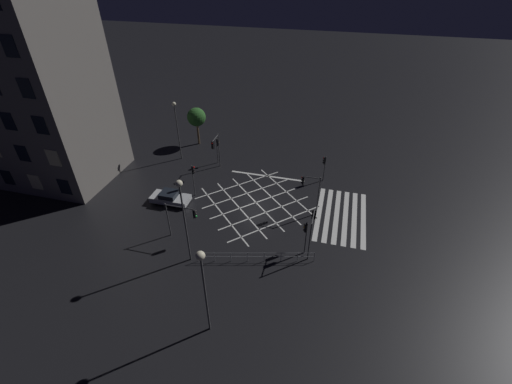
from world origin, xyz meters
TOP-DOWN VIEW (x-y plane):
  - ground_plane at (0.00, 0.00)m, footprint 200.00×200.00m
  - road_markings at (0.33, -5.45)m, footprint 13.58×18.39m
  - traffic_light_sw_cross at (-6.23, -6.06)m, footprint 0.36×0.39m
  - traffic_light_median_south at (-0.33, -5.65)m, footprint 0.36×1.93m
  - traffic_light_se_cross at (6.24, -6.55)m, footprint 0.36×0.39m
  - traffic_light_sw_main at (-5.81, -6.54)m, footprint 2.26×0.36m
  - traffic_light_ne_cross at (7.05, 6.80)m, footprint 0.36×0.39m
  - traffic_light_median_north at (-0.43, 6.85)m, footprint 0.36×0.39m
  - traffic_light_ne_main at (5.28, 6.36)m, footprint 2.22×0.36m
  - traffic_light_nw_cross at (-7.10, 5.02)m, footprint 0.36×3.06m
  - street_lamp_east at (-9.59, 3.50)m, footprint 0.57×0.57m
  - street_lamp_west at (-15.57, -0.59)m, footprint 0.61×0.61m
  - street_lamp_far at (6.89, 11.94)m, footprint 0.49×0.49m
  - street_tree_near at (11.45, 11.32)m, footprint 2.52×2.52m
  - waiting_car at (-2.26, 9.03)m, footprint 1.86×4.22m
  - pedestrian_railing at (-8.35, -2.17)m, footprint 2.62×9.94m

SIDE VIEW (x-z plane):
  - ground_plane at x=0.00m, z-range 0.00..0.00m
  - road_markings at x=0.33m, z-range 0.00..0.01m
  - waiting_car at x=-2.26m, z-range -0.04..1.25m
  - pedestrian_railing at x=-8.35m, z-range 0.15..1.20m
  - traffic_light_se_cross at x=6.24m, z-range 0.70..3.94m
  - traffic_light_ne_cross at x=7.05m, z-range 0.75..4.22m
  - traffic_light_sw_cross at x=-6.23m, z-range 0.76..4.25m
  - traffic_light_median_north at x=-0.43m, z-range 0.84..4.75m
  - traffic_light_nw_cross at x=-7.10m, z-range 0.93..4.76m
  - traffic_light_sw_main at x=-5.81m, z-range 0.96..5.11m
  - traffic_light_median_south at x=-0.33m, z-range 1.02..5.54m
  - traffic_light_ne_main at x=5.28m, z-range 1.04..5.57m
  - street_tree_near at x=11.45m, z-range 1.34..6.61m
  - street_lamp_far at x=6.89m, z-range 1.50..9.21m
  - street_lamp_west at x=-15.57m, z-range 2.09..9.88m
  - street_lamp_east at x=-9.59m, z-range 2.01..10.43m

